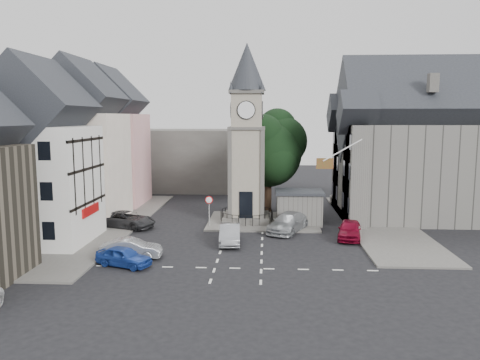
# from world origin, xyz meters

# --- Properties ---
(ground) EXTENTS (120.00, 120.00, 0.00)m
(ground) POSITION_xyz_m (0.00, 0.00, 0.00)
(ground) COLOR black
(ground) RESTS_ON ground
(pavement_west) EXTENTS (6.00, 30.00, 0.14)m
(pavement_west) POSITION_xyz_m (-12.50, 6.00, 0.07)
(pavement_west) COLOR #595651
(pavement_west) RESTS_ON ground
(pavement_east) EXTENTS (6.00, 26.00, 0.14)m
(pavement_east) POSITION_xyz_m (12.00, 8.00, 0.07)
(pavement_east) COLOR #595651
(pavement_east) RESTS_ON ground
(central_island) EXTENTS (10.00, 8.00, 0.16)m
(central_island) POSITION_xyz_m (1.50, 8.00, 0.08)
(central_island) COLOR #595651
(central_island) RESTS_ON ground
(road_markings) EXTENTS (20.00, 8.00, 0.01)m
(road_markings) POSITION_xyz_m (0.00, -5.50, 0.01)
(road_markings) COLOR silver
(road_markings) RESTS_ON ground
(clock_tower) EXTENTS (4.86, 4.86, 16.25)m
(clock_tower) POSITION_xyz_m (0.00, 7.99, 8.12)
(clock_tower) COLOR #4C4944
(clock_tower) RESTS_ON ground
(stone_shelter) EXTENTS (4.30, 3.30, 3.08)m
(stone_shelter) POSITION_xyz_m (4.80, 7.50, 1.55)
(stone_shelter) COLOR #64625C
(stone_shelter) RESTS_ON ground
(town_tree) EXTENTS (7.20, 7.20, 10.80)m
(town_tree) POSITION_xyz_m (2.00, 13.00, 6.97)
(town_tree) COLOR black
(town_tree) RESTS_ON ground
(warning_sign_post) EXTENTS (0.70, 0.19, 2.85)m
(warning_sign_post) POSITION_xyz_m (-3.20, 5.43, 2.03)
(warning_sign_post) COLOR black
(warning_sign_post) RESTS_ON ground
(terrace_pink) EXTENTS (8.10, 7.60, 12.80)m
(terrace_pink) POSITION_xyz_m (-15.50, 16.00, 6.58)
(terrace_pink) COLOR #DC9D97
(terrace_pink) RESTS_ON ground
(terrace_cream) EXTENTS (8.10, 7.60, 12.80)m
(terrace_cream) POSITION_xyz_m (-15.50, 8.00, 6.58)
(terrace_cream) COLOR beige
(terrace_cream) RESTS_ON ground
(terrace_tudor) EXTENTS (8.10, 7.60, 12.00)m
(terrace_tudor) POSITION_xyz_m (-15.50, 0.00, 6.19)
(terrace_tudor) COLOR silver
(terrace_tudor) RESTS_ON ground
(backdrop_west) EXTENTS (20.00, 10.00, 8.00)m
(backdrop_west) POSITION_xyz_m (-12.00, 28.00, 4.00)
(backdrop_west) COLOR #4C4944
(backdrop_west) RESTS_ON ground
(east_building) EXTENTS (14.40, 11.40, 12.60)m
(east_building) POSITION_xyz_m (15.59, 11.00, 6.26)
(east_building) COLOR #64625C
(east_building) RESTS_ON ground
(east_boundary_wall) EXTENTS (0.40, 16.00, 0.90)m
(east_boundary_wall) POSITION_xyz_m (9.20, 10.00, 0.45)
(east_boundary_wall) COLOR #64625C
(east_boundary_wall) RESTS_ON ground
(flagpole) EXTENTS (3.68, 0.10, 2.74)m
(flagpole) POSITION_xyz_m (8.00, 4.00, 7.00)
(flagpole) COLOR white
(flagpole) RESTS_ON ground
(car_west_blue) EXTENTS (4.10, 2.75, 1.30)m
(car_west_blue) POSITION_xyz_m (-7.50, -5.45, 0.65)
(car_west_blue) COLOR #1C3E9E
(car_west_blue) RESTS_ON ground
(car_west_silver) EXTENTS (4.24, 1.69, 1.37)m
(car_west_silver) POSITION_xyz_m (-7.50, -3.73, 0.69)
(car_west_silver) COLOR #969A9E
(car_west_silver) RESTS_ON ground
(car_west_grey) EXTENTS (5.75, 3.98, 1.46)m
(car_west_grey) POSITION_xyz_m (-10.49, 5.08, 0.73)
(car_west_grey) COLOR #2A2A2C
(car_west_grey) RESTS_ON ground
(car_island_silver) EXTENTS (1.84, 4.55, 1.47)m
(car_island_silver) POSITION_xyz_m (-1.00, 0.50, 0.73)
(car_island_silver) COLOR #93969B
(car_island_silver) RESTS_ON ground
(car_island_east) EXTENTS (4.28, 5.88, 1.58)m
(car_island_east) POSITION_xyz_m (3.68, 4.50, 0.79)
(car_island_east) COLOR #9DA1A4
(car_island_east) RESTS_ON ground
(car_east_red) EXTENTS (2.65, 4.67, 1.50)m
(car_east_red) POSITION_xyz_m (8.50, 2.39, 0.75)
(car_east_red) COLOR maroon
(car_east_red) RESTS_ON ground
(pedestrian) EXTENTS (0.67, 0.66, 1.56)m
(pedestrian) POSITION_xyz_m (10.84, 8.61, 0.78)
(pedestrian) COLOR beige
(pedestrian) RESTS_ON ground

